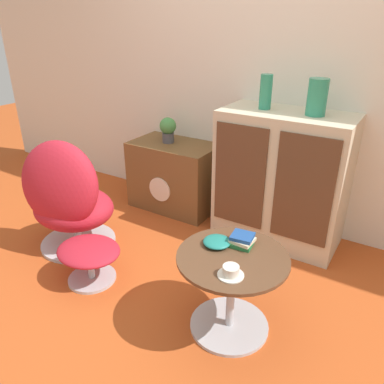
% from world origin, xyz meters
% --- Properties ---
extents(ground_plane, '(12.00, 12.00, 0.00)m').
position_xyz_m(ground_plane, '(0.00, 0.00, 0.00)').
color(ground_plane, '#B74C1E').
extents(wall_back, '(6.40, 0.06, 2.60)m').
position_xyz_m(wall_back, '(0.00, 1.42, 1.30)').
color(wall_back, silver).
rests_on(wall_back, ground_plane).
extents(sideboard, '(0.92, 0.48, 0.99)m').
position_xyz_m(sideboard, '(0.26, 1.15, 0.49)').
color(sideboard, beige).
rests_on(sideboard, ground_plane).
extents(tv_console, '(0.75, 0.46, 0.60)m').
position_xyz_m(tv_console, '(-0.70, 1.17, 0.30)').
color(tv_console, brown).
rests_on(tv_console, ground_plane).
extents(egg_chair, '(0.70, 0.67, 0.86)m').
position_xyz_m(egg_chair, '(-0.96, 0.20, 0.41)').
color(egg_chair, '#B7B7BC').
rests_on(egg_chair, ground_plane).
extents(ottoman, '(0.43, 0.36, 0.27)m').
position_xyz_m(ottoman, '(-0.57, -0.01, 0.20)').
color(ottoman, '#B7B7BC').
rests_on(ottoman, ground_plane).
extents(coffee_table, '(0.58, 0.58, 0.47)m').
position_xyz_m(coffee_table, '(0.39, 0.10, 0.28)').
color(coffee_table, '#B7B7BC').
rests_on(coffee_table, ground_plane).
extents(vase_leftmost, '(0.09, 0.09, 0.24)m').
position_xyz_m(vase_leftmost, '(0.09, 1.16, 1.10)').
color(vase_leftmost, '#2D8E6B').
rests_on(vase_leftmost, sideboard).
extents(vase_inner_left, '(0.13, 0.13, 0.24)m').
position_xyz_m(vase_inner_left, '(0.44, 1.16, 1.10)').
color(vase_inner_left, '#2D8E6B').
rests_on(vase_inner_left, sideboard).
extents(potted_plant, '(0.14, 0.14, 0.22)m').
position_xyz_m(potted_plant, '(-0.76, 1.17, 0.72)').
color(potted_plant, '#4C4C51').
rests_on(potted_plant, tv_console).
extents(teacup, '(0.13, 0.13, 0.05)m').
position_xyz_m(teacup, '(0.45, -0.05, 0.49)').
color(teacup, silver).
rests_on(teacup, coffee_table).
extents(book_stack, '(0.13, 0.13, 0.06)m').
position_xyz_m(book_stack, '(0.38, 0.22, 0.50)').
color(book_stack, '#237038').
rests_on(book_stack, coffee_table).
extents(bowl, '(0.15, 0.15, 0.04)m').
position_xyz_m(bowl, '(0.27, 0.15, 0.49)').
color(bowl, '#1E7A70').
rests_on(bowl, coffee_table).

